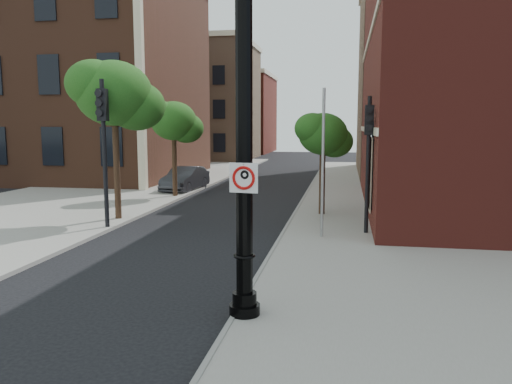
% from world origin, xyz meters
% --- Properties ---
extents(ground, '(120.00, 120.00, 0.00)m').
position_xyz_m(ground, '(0.00, 0.00, 0.00)').
color(ground, black).
rests_on(ground, ground).
extents(sidewalk_right, '(8.00, 60.00, 0.12)m').
position_xyz_m(sidewalk_right, '(6.00, 10.00, 0.06)').
color(sidewalk_right, gray).
rests_on(sidewalk_right, ground).
extents(sidewalk_left, '(10.00, 50.00, 0.12)m').
position_xyz_m(sidewalk_left, '(-9.00, 18.00, 0.06)').
color(sidewalk_left, gray).
rests_on(sidewalk_left, ground).
extents(curb_edge, '(0.10, 60.00, 0.14)m').
position_xyz_m(curb_edge, '(2.05, 10.00, 0.07)').
color(curb_edge, gray).
rests_on(curb_edge, ground).
extents(victorian_building, '(18.60, 14.60, 17.95)m').
position_xyz_m(victorian_building, '(-16.00, 23.97, 8.74)').
color(victorian_building, brown).
rests_on(victorian_building, ground).
extents(bg_building_tan_a, '(12.00, 12.00, 12.00)m').
position_xyz_m(bg_building_tan_a, '(-12.00, 44.00, 6.00)').
color(bg_building_tan_a, '#8D674D').
rests_on(bg_building_tan_a, ground).
extents(bg_building_red, '(12.00, 12.00, 10.00)m').
position_xyz_m(bg_building_red, '(-12.00, 58.00, 5.00)').
color(bg_building_red, maroon).
rests_on(bg_building_red, ground).
extents(lamppost, '(0.59, 0.59, 6.99)m').
position_xyz_m(lamppost, '(2.24, -0.07, 3.23)').
color(lamppost, black).
rests_on(lamppost, ground).
extents(no_parking_sign, '(0.54, 0.12, 0.54)m').
position_xyz_m(no_parking_sign, '(2.27, -0.25, 2.77)').
color(no_parking_sign, white).
rests_on(no_parking_sign, ground).
extents(parked_car, '(1.74, 4.27, 1.38)m').
position_xyz_m(parked_car, '(-4.81, 17.75, 0.69)').
color(parked_car, '#2D2D32').
rests_on(parked_car, ground).
extents(traffic_signal_left, '(0.36, 0.45, 5.27)m').
position_xyz_m(traffic_signal_left, '(-4.22, 7.14, 3.55)').
color(traffic_signal_left, black).
rests_on(traffic_signal_left, ground).
extents(traffic_signal_right, '(0.29, 0.38, 4.64)m').
position_xyz_m(traffic_signal_right, '(4.80, 7.79, 3.13)').
color(traffic_signal_right, black).
rests_on(traffic_signal_right, ground).
extents(utility_pole, '(0.10, 0.10, 4.86)m').
position_xyz_m(utility_pole, '(3.36, 6.95, 2.43)').
color(utility_pole, '#999999').
rests_on(utility_pole, ground).
extents(street_tree_a, '(3.39, 3.06, 6.11)m').
position_xyz_m(street_tree_a, '(-4.51, 8.80, 4.82)').
color(street_tree_a, '#332014').
rests_on(street_tree_a, ground).
extents(street_tree_b, '(2.71, 2.45, 4.88)m').
position_xyz_m(street_tree_b, '(-4.45, 15.14, 3.85)').
color(street_tree_b, '#332014').
rests_on(street_tree_b, ground).
extents(street_tree_c, '(2.32, 2.10, 4.19)m').
position_xyz_m(street_tree_c, '(3.18, 11.17, 3.29)').
color(street_tree_c, '#332014').
rests_on(street_tree_c, ground).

